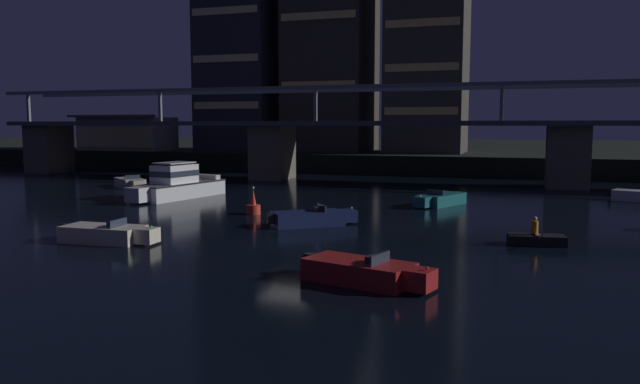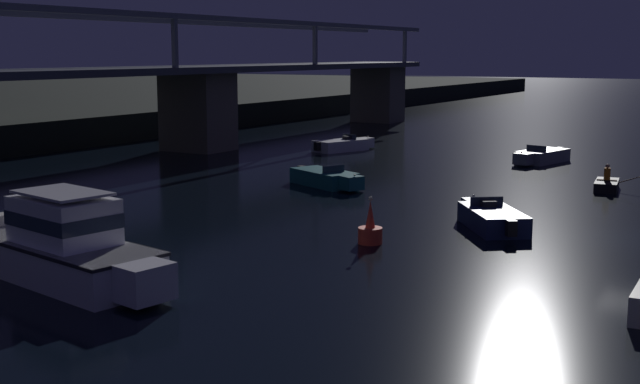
# 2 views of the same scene
# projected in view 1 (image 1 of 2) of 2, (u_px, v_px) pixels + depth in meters

# --- Properties ---
(ground_plane) EXTENTS (400.00, 400.00, 0.00)m
(ground_plane) POSITION_uv_depth(u_px,v_px,m) (288.00, 244.00, 29.32)
(ground_plane) COLOR black
(far_riverbank) EXTENTS (240.00, 80.00, 2.20)m
(far_riverbank) POSITION_uv_depth(u_px,v_px,m) (458.00, 151.00, 105.20)
(far_riverbank) COLOR black
(far_riverbank) RESTS_ON ground
(river_bridge) EXTENTS (91.97, 6.40, 9.38)m
(river_bridge) POSITION_uv_depth(u_px,v_px,m) (409.00, 139.00, 59.53)
(river_bridge) COLOR #605B51
(river_bridge) RESTS_ON ground
(tower_west_low) EXTENTS (9.84, 12.16, 30.11)m
(tower_west_low) POSITION_uv_depth(u_px,v_px,m) (245.00, 39.00, 83.30)
(tower_west_low) COLOR #282833
(tower_west_low) RESTS_ON far_riverbank
(tower_central) EXTENTS (9.31, 9.83, 25.72)m
(tower_central) POSITION_uv_depth(u_px,v_px,m) (428.00, 49.00, 75.34)
(tower_central) COLOR #423D38
(tower_central) RESTS_ON far_riverbank
(waterfront_pavilion) EXTENTS (12.40, 7.40, 4.70)m
(waterfront_pavilion) POSITION_uv_depth(u_px,v_px,m) (128.00, 133.00, 83.34)
(waterfront_pavilion) COLOR #B2AD9E
(waterfront_pavilion) RESTS_ON far_riverbank
(cabin_cruiser_near_left) EXTENTS (4.10, 9.36, 2.79)m
(cabin_cruiser_near_left) POSITION_uv_depth(u_px,v_px,m) (177.00, 185.00, 47.49)
(cabin_cruiser_near_left) COLOR silver
(cabin_cruiser_near_left) RESTS_ON ground
(speedboat_near_center) EXTENTS (5.18, 2.81, 1.16)m
(speedboat_near_center) POSITION_uv_depth(u_px,v_px,m) (364.00, 272.00, 22.05)
(speedboat_near_center) COLOR maroon
(speedboat_near_center) RESTS_ON ground
(speedboat_mid_left) EXTENTS (5.21, 1.93, 1.16)m
(speedboat_mid_left) POSITION_uv_depth(u_px,v_px,m) (107.00, 234.00, 29.69)
(speedboat_mid_left) COLOR beige
(speedboat_mid_left) RESTS_ON ground
(speedboat_mid_center) EXTENTS (3.25, 5.01, 1.16)m
(speedboat_mid_center) POSITION_uv_depth(u_px,v_px,m) (440.00, 199.00, 43.27)
(speedboat_mid_center) COLOR #196066
(speedboat_mid_center) RESTS_ON ground
(speedboat_mid_right) EXTENTS (4.68, 4.01, 1.16)m
(speedboat_mid_right) POSITION_uv_depth(u_px,v_px,m) (311.00, 218.00, 34.70)
(speedboat_mid_right) COLOR #19234C
(speedboat_mid_right) RESTS_ON ground
(speedboat_far_center) EXTENTS (4.62, 4.10, 1.16)m
(speedboat_far_center) POSITION_uv_depth(u_px,v_px,m) (131.00, 183.00, 55.64)
(speedboat_far_center) COLOR beige
(speedboat_far_center) RESTS_ON ground
(channel_buoy) EXTENTS (0.90, 0.90, 1.76)m
(channel_buoy) POSITION_uv_depth(u_px,v_px,m) (253.00, 207.00, 38.98)
(channel_buoy) COLOR red
(channel_buoy) RESTS_ON ground
(dinghy_with_paddler) EXTENTS (2.73, 2.52, 1.36)m
(dinghy_with_paddler) POSITION_uv_depth(u_px,v_px,m) (536.00, 239.00, 29.08)
(dinghy_with_paddler) COLOR black
(dinghy_with_paddler) RESTS_ON ground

